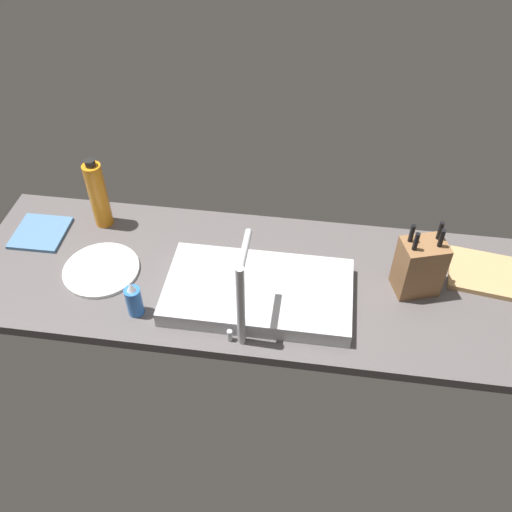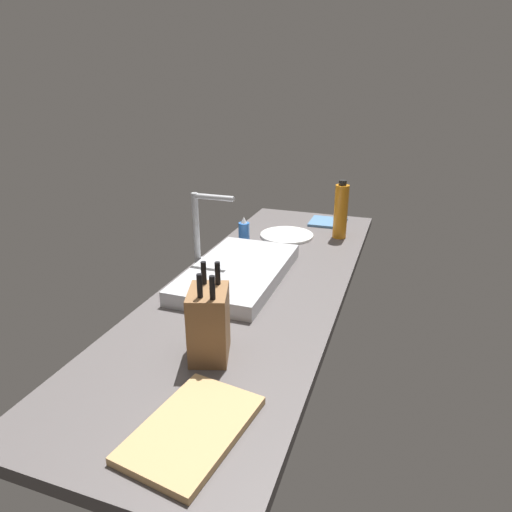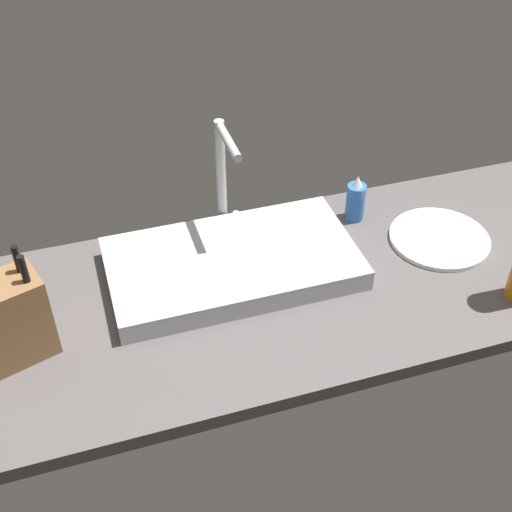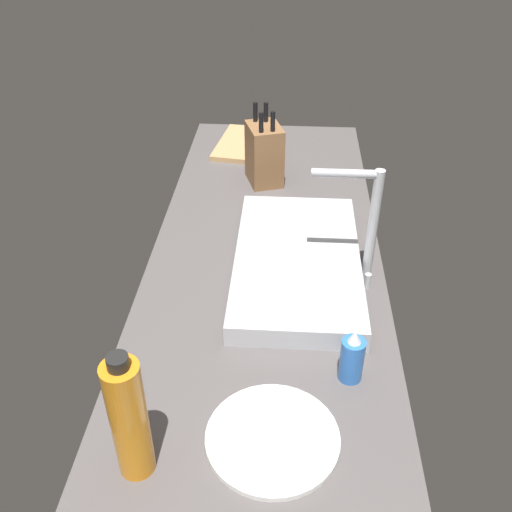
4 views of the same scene
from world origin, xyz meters
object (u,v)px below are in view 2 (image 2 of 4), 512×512
object	(u,v)px
cutting_board	(193,428)
soap_bottle	(244,233)
dish_towel	(328,222)
water_bottle	(341,211)
dinner_plate	(287,235)
sink_basin	(238,272)
knife_block	(209,323)
faucet	(201,226)

from	to	relation	value
cutting_board	soap_bottle	world-z (taller)	soap_bottle
cutting_board	dish_towel	distance (cm)	153.67
water_bottle	dinner_plate	size ratio (longest dim) A/B	1.09
soap_bottle	water_bottle	world-z (taller)	water_bottle
sink_basin	water_bottle	size ratio (longest dim) A/B	2.14
soap_bottle	cutting_board	bearing A→B (deg)	-164.76
sink_basin	soap_bottle	xyz separation A→B (cm)	(35.80, 11.01, 2.83)
sink_basin	water_bottle	bearing A→B (deg)	-24.89
water_bottle	dish_towel	xyz separation A→B (cm)	(20.14, 8.93, -12.03)
water_bottle	dinner_plate	distance (cm)	27.08
cutting_board	dinner_plate	bearing A→B (deg)	6.73
soap_bottle	dish_towel	bearing A→B (deg)	-34.19
knife_block	dinner_plate	bearing A→B (deg)	-13.93
water_bottle	dish_towel	distance (cm)	25.10
knife_block	sink_basin	bearing A→B (deg)	-5.03
soap_bottle	water_bottle	distance (cm)	45.44
water_bottle	dinner_plate	xyz separation A→B (cm)	(-6.87, 23.27, -12.03)
cutting_board	knife_block	bearing A→B (deg)	17.14
knife_block	dish_towel	distance (cm)	127.78
faucet	water_bottle	size ratio (longest dim) A/B	1.13
knife_block	dinner_plate	xyz separation A→B (cm)	(100.22, 6.79, -9.09)
sink_basin	faucet	bearing A→B (deg)	80.52
knife_block	dish_towel	world-z (taller)	knife_block
knife_block	cutting_board	world-z (taller)	knife_block
knife_block	dish_towel	xyz separation A→B (cm)	(127.23, -7.55, -9.09)
knife_block	soap_bottle	size ratio (longest dim) A/B	1.97
soap_bottle	dinner_plate	bearing A→B (deg)	-42.75
cutting_board	soap_bottle	bearing A→B (deg)	15.24
sink_basin	cutting_board	size ratio (longest dim) A/B	1.95
faucet	soap_bottle	size ratio (longest dim) A/B	2.39
water_bottle	dinner_plate	world-z (taller)	water_bottle
water_bottle	dish_towel	bearing A→B (deg)	23.91
faucet	water_bottle	xyz separation A→B (cm)	(56.45, -42.80, -5.45)
cutting_board	dish_towel	xyz separation A→B (cm)	(153.67, 0.61, -0.30)
dish_towel	faucet	bearing A→B (deg)	156.15
sink_basin	dish_towel	bearing A→B (deg)	-13.12
soap_bottle	water_bottle	bearing A→B (deg)	-58.83
dinner_plate	dish_towel	xyz separation A→B (cm)	(27.01, -14.34, 0.00)
faucet	knife_block	world-z (taller)	faucet
sink_basin	dinner_plate	distance (cm)	52.36
faucet	knife_block	size ratio (longest dim) A/B	1.21
knife_block	cutting_board	bearing A→B (deg)	179.33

